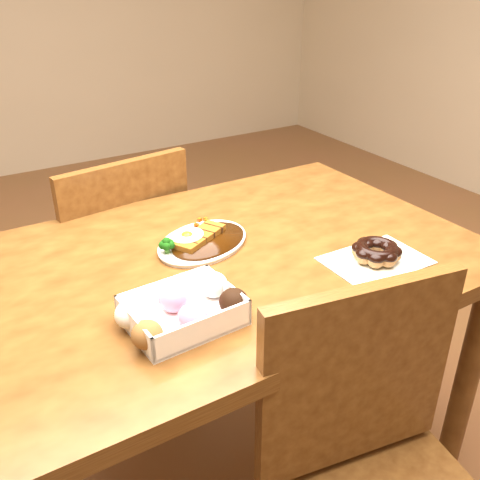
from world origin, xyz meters
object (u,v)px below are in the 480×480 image
katsu_curry_plate (201,240)px  donut_box (183,309)px  chair_far (116,267)px  table (225,290)px  pon_de_ring (376,252)px

katsu_curry_plate → donut_box: donut_box is taller
chair_far → table: bearing=93.0°
chair_far → katsu_curry_plate: chair_far is taller
chair_far → pon_de_ring: size_ratio=3.76×
chair_far → donut_box: (-0.09, -0.72, 0.30)m
table → pon_de_ring: bearing=-36.2°
chair_far → katsu_curry_plate: (0.08, -0.46, 0.28)m
table → donut_box: donut_box is taller
katsu_curry_plate → pon_de_ring: bearing=-42.2°
table → pon_de_ring: (0.28, -0.21, 0.12)m
chair_far → pon_de_ring: chair_far is taller
chair_far → pon_de_ring: (0.39, -0.74, 0.29)m
chair_far → donut_box: 0.79m
chair_far → donut_box: bearing=74.8°
table → katsu_curry_plate: 0.13m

